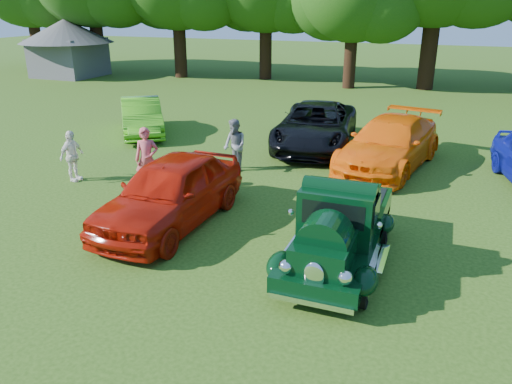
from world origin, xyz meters
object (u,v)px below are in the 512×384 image
(back_car_black, at_px, (316,126))
(gazebo, at_px, (67,41))
(back_car_orange, at_px, (390,144))
(spectator_white, at_px, (72,156))
(back_car_lime, at_px, (142,117))
(spectator_grey, at_px, (235,146))
(spectator_pink, at_px, (147,159))
(hero_pickup, at_px, (339,229))
(red_convertible, at_px, (171,192))

(back_car_black, distance_m, gazebo, 24.20)
(back_car_orange, bearing_deg, spectator_white, -139.99)
(back_car_lime, distance_m, gazebo, 18.91)
(back_car_lime, height_order, spectator_grey, spectator_grey)
(back_car_lime, xyz_separation_m, spectator_pink, (3.70, -5.36, 0.19))
(hero_pickup, distance_m, back_car_orange, 6.71)
(red_convertible, height_order, back_car_black, red_convertible)
(red_convertible, xyz_separation_m, spectator_pink, (-1.78, 1.78, 0.08))
(gazebo, bearing_deg, back_car_black, -29.40)
(back_car_orange, distance_m, gazebo, 27.36)
(back_car_orange, bearing_deg, hero_pickup, -79.88)
(hero_pickup, bearing_deg, back_car_lime, 141.60)
(spectator_white, bearing_deg, back_car_black, -40.25)
(spectator_grey, bearing_deg, back_car_lime, -173.26)
(back_car_lime, relative_size, back_car_black, 0.76)
(hero_pickup, distance_m, back_car_black, 8.63)
(hero_pickup, distance_m, spectator_white, 8.60)
(red_convertible, xyz_separation_m, back_car_orange, (4.25, 6.27, -0.03))
(spectator_grey, bearing_deg, back_car_black, 101.46)
(hero_pickup, relative_size, spectator_pink, 2.40)
(spectator_pink, distance_m, spectator_white, 2.48)
(spectator_pink, xyz_separation_m, gazebo, (-17.80, 17.84, 1.51))
(hero_pickup, xyz_separation_m, red_convertible, (-4.09, 0.44, 0.08))
(back_car_lime, height_order, spectator_white, spectator_white)
(back_car_black, xyz_separation_m, spectator_white, (-5.71, -6.14, -0.03))
(back_car_black, height_order, gazebo, gazebo)
(back_car_orange, xyz_separation_m, spectator_white, (-8.50, -4.63, -0.02))
(spectator_pink, bearing_deg, back_car_orange, 7.35)
(back_car_lime, distance_m, spectator_white, 5.64)
(red_convertible, distance_m, back_car_black, 7.91)
(gazebo, bearing_deg, spectator_white, -49.58)
(red_convertible, distance_m, spectator_white, 4.56)
(back_car_orange, distance_m, spectator_pink, 7.51)
(back_car_black, distance_m, spectator_grey, 3.95)
(back_car_lime, bearing_deg, hero_pickup, -74.32)
(back_car_orange, xyz_separation_m, spectator_grey, (-4.42, -2.08, 0.04))
(back_car_black, height_order, spectator_grey, spectator_grey)
(back_car_lime, height_order, back_car_black, back_car_black)
(hero_pickup, xyz_separation_m, spectator_grey, (-4.27, 4.63, 0.09))
(red_convertible, distance_m, spectator_pink, 2.52)
(back_car_black, bearing_deg, spectator_pink, -125.11)
(back_car_black, xyz_separation_m, back_car_orange, (2.78, -1.51, -0.01))
(hero_pickup, bearing_deg, spectator_grey, 132.68)
(spectator_white, bearing_deg, spectator_pink, -83.90)
(back_car_black, relative_size, back_car_orange, 1.05)
(red_convertible, relative_size, gazebo, 0.74)
(red_convertible, height_order, back_car_orange, red_convertible)
(red_convertible, bearing_deg, back_car_orange, 57.47)
(spectator_pink, bearing_deg, hero_pickup, -50.09)
(spectator_white, bearing_deg, spectator_grey, -55.34)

